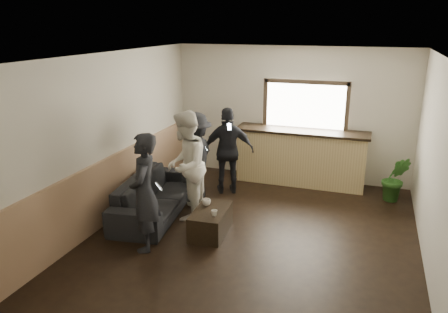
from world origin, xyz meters
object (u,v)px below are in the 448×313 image
at_px(person_c, 196,157).
at_px(person_d, 228,151).
at_px(coffee_table, 211,221).
at_px(cup_a, 207,202).
at_px(potted_plant, 395,179).
at_px(sofa, 156,195).
at_px(bar_counter, 301,154).
at_px(cup_b, 214,213).
at_px(person_b, 185,165).
at_px(person_a, 144,193).

height_order(person_c, person_d, person_d).
distance_m(coffee_table, person_c, 1.55).
bearing_deg(person_d, person_c, 28.61).
relative_size(coffee_table, person_d, 0.53).
height_order(coffee_table, cup_a, cup_a).
bearing_deg(potted_plant, sofa, -154.04).
xyz_separation_m(bar_counter, person_c, (-1.71, -1.57, 0.20)).
bearing_deg(coffee_table, sofa, 160.84).
distance_m(potted_plant, person_d, 3.19).
xyz_separation_m(cup_b, person_b, (-0.76, 0.66, 0.48)).
bearing_deg(coffee_table, person_b, 143.27).
bearing_deg(person_a, bar_counter, 135.99).
relative_size(sofa, cup_b, 23.62).
xyz_separation_m(person_b, person_d, (0.33, 1.30, -0.08)).
bearing_deg(person_c, person_b, 7.33).
height_order(potted_plant, person_b, person_b).
bearing_deg(bar_counter, cup_a, -112.57).
height_order(cup_b, person_b, person_b).
relative_size(bar_counter, person_a, 1.52).
height_order(cup_a, potted_plant, potted_plant).
bearing_deg(person_d, potted_plant, 167.43).
bearing_deg(person_d, sofa, 33.12).
distance_m(person_c, person_d, 0.73).
bearing_deg(cup_b, potted_plant, 43.65).
relative_size(sofa, person_a, 1.29).
bearing_deg(person_a, person_d, 151.84).
xyz_separation_m(sofa, person_b, (0.57, 0.05, 0.60)).
height_order(person_a, person_b, person_b).
height_order(cup_a, person_d, person_d).
distance_m(sofa, person_a, 1.37).
xyz_separation_m(person_a, person_d, (0.45, 2.52, -0.03)).
bearing_deg(person_a, person_c, 161.90).
distance_m(coffee_table, person_a, 1.26).
relative_size(sofa, person_d, 1.34).
bearing_deg(potted_plant, cup_b, -136.35).
xyz_separation_m(sofa, person_d, (0.90, 1.36, 0.52)).
xyz_separation_m(potted_plant, person_a, (-3.56, -3.12, 0.44)).
bearing_deg(cup_b, person_b, 139.02).
height_order(sofa, cup_a, sofa).
relative_size(person_a, person_c, 1.05).
distance_m(coffee_table, potted_plant, 3.68).
relative_size(sofa, person_c, 1.36).
xyz_separation_m(coffee_table, cup_a, (-0.13, 0.15, 0.26)).
bearing_deg(cup_a, person_d, 96.01).
bearing_deg(cup_b, person_c, 122.23).
relative_size(potted_plant, person_d, 0.52).
relative_size(sofa, potted_plant, 2.59).
bearing_deg(sofa, person_a, -166.13).
relative_size(cup_a, cup_b, 1.39).
height_order(cup_a, cup_b, cup_a).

